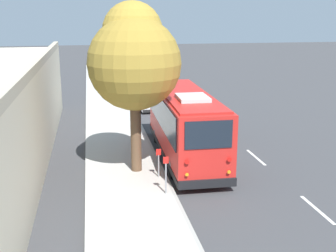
# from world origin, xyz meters

# --- Properties ---
(ground_plane) EXTENTS (160.00, 160.00, 0.00)m
(ground_plane) POSITION_xyz_m (0.00, 0.00, 0.00)
(ground_plane) COLOR #3D3D3F
(sidewalk_slab) EXTENTS (80.00, 3.43, 0.15)m
(sidewalk_slab) POSITION_xyz_m (0.00, 3.79, 0.07)
(sidewalk_slab) COLOR #B2AFA8
(sidewalk_slab) RESTS_ON ground
(curb_strip) EXTENTS (80.00, 0.14, 0.15)m
(curb_strip) POSITION_xyz_m (0.00, 2.00, 0.07)
(curb_strip) COLOR #9D9A94
(curb_strip) RESTS_ON ground
(shuttle_bus) EXTENTS (9.48, 2.68, 3.50)m
(shuttle_bus) POSITION_xyz_m (0.21, 0.52, 1.88)
(shuttle_bus) COLOR red
(shuttle_bus) RESTS_ON ground
(parked_sedan_white) EXTENTS (4.64, 1.88, 1.29)m
(parked_sedan_white) POSITION_xyz_m (12.01, 0.80, 0.60)
(parked_sedan_white) COLOR silver
(parked_sedan_white) RESTS_ON ground
(parked_sedan_blue) EXTENTS (4.52, 1.82, 1.27)m
(parked_sedan_blue) POSITION_xyz_m (17.78, 0.76, 0.59)
(parked_sedan_blue) COLOR navy
(parked_sedan_blue) RESTS_ON ground
(parked_sedan_maroon) EXTENTS (4.24, 1.86, 1.29)m
(parked_sedan_maroon) POSITION_xyz_m (23.59, 0.87, 0.60)
(parked_sedan_maroon) COLOR maroon
(parked_sedan_maroon) RESTS_ON ground
(parked_sedan_navy) EXTENTS (4.39, 1.96, 1.33)m
(parked_sedan_navy) POSITION_xyz_m (30.35, 0.94, 0.62)
(parked_sedan_navy) COLOR #19234C
(parked_sedan_navy) RESTS_ON ground
(parked_sedan_tan) EXTENTS (4.24, 1.87, 1.31)m
(parked_sedan_tan) POSITION_xyz_m (36.76, 0.84, 0.61)
(parked_sedan_tan) COLOR tan
(parked_sedan_tan) RESTS_ON ground
(street_tree) EXTENTS (4.05, 4.05, 7.50)m
(street_tree) POSITION_xyz_m (-1.44, 3.18, 5.27)
(street_tree) COLOR brown
(street_tree) RESTS_ON sidewalk_slab
(sign_post_near) EXTENTS (0.06, 0.22, 1.54)m
(sign_post_near) POSITION_xyz_m (-4.34, 2.32, 0.95)
(sign_post_near) COLOR gray
(sign_post_near) RESTS_ON sidewalk_slab
(sign_post_far) EXTENTS (0.06, 0.22, 1.29)m
(sign_post_far) POSITION_xyz_m (-2.57, 2.32, 0.82)
(sign_post_far) COLOR gray
(sign_post_far) RESTS_ON sidewalk_slab
(lane_stripe_behind) EXTENTS (2.40, 0.14, 0.01)m
(lane_stripe_behind) POSITION_xyz_m (-6.49, -3.04, 0.00)
(lane_stripe_behind) COLOR silver
(lane_stripe_behind) RESTS_ON ground
(lane_stripe_mid) EXTENTS (2.40, 0.14, 0.01)m
(lane_stripe_mid) POSITION_xyz_m (-0.49, -3.04, 0.00)
(lane_stripe_mid) COLOR silver
(lane_stripe_mid) RESTS_ON ground
(lane_stripe_ahead) EXTENTS (2.40, 0.14, 0.01)m
(lane_stripe_ahead) POSITION_xyz_m (5.51, -3.04, 0.00)
(lane_stripe_ahead) COLOR silver
(lane_stripe_ahead) RESTS_ON ground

